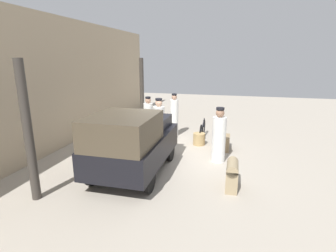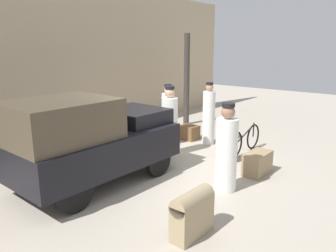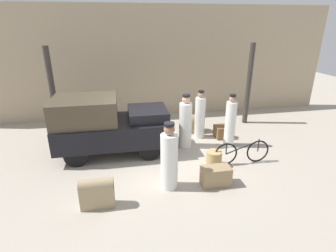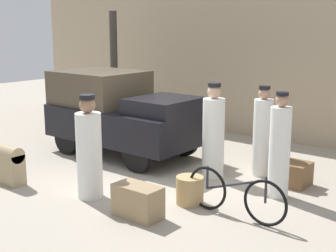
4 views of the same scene
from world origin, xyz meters
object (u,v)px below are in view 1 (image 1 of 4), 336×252
(wicker_basket, at_px, (199,139))
(porter_with_bicycle, at_px, (148,120))
(porter_carrying_trunk, at_px, (159,125))
(porter_lifting_near_truck, at_px, (174,117))
(porter_standing_middle, at_px, (219,137))
(truck, at_px, (133,141))
(suitcase_black_upright, at_px, (158,129))
(trunk_barrel_dark, at_px, (136,131))
(bicycle, at_px, (202,130))
(trunk_wicker_pale, at_px, (232,174))
(suitcase_small_leather, at_px, (224,143))

(wicker_basket, height_order, porter_with_bicycle, porter_with_bicycle)
(porter_carrying_trunk, height_order, porter_lifting_near_truck, porter_carrying_trunk)
(porter_standing_middle, relative_size, porter_with_bicycle, 1.01)
(truck, xyz_separation_m, porter_standing_middle, (1.49, -2.21, -0.18))
(porter_standing_middle, distance_m, suitcase_black_upright, 3.60)
(trunk_barrel_dark, bearing_deg, porter_carrying_trunk, -119.47)
(porter_carrying_trunk, bearing_deg, truck, 179.35)
(truck, height_order, bicycle, truck)
(wicker_basket, bearing_deg, trunk_barrel_dark, 86.37)
(porter_standing_middle, height_order, porter_with_bicycle, porter_standing_middle)
(bicycle, height_order, porter_standing_middle, porter_standing_middle)
(trunk_wicker_pale, bearing_deg, trunk_barrel_dark, 48.97)
(porter_with_bicycle, bearing_deg, wicker_basket, -95.29)
(wicker_basket, relative_size, trunk_barrel_dark, 0.67)
(porter_lifting_near_truck, bearing_deg, truck, 176.19)
(bicycle, relative_size, porter_carrying_trunk, 0.94)
(trunk_barrel_dark, bearing_deg, porter_with_bicycle, -87.22)
(truck, bearing_deg, wicker_basket, -25.87)
(porter_with_bicycle, bearing_deg, trunk_wicker_pale, -135.53)
(bicycle, distance_m, suitcase_small_leather, 1.42)
(porter_lifting_near_truck, distance_m, suitcase_black_upright, 0.91)
(wicker_basket, height_order, porter_standing_middle, porter_standing_middle)
(trunk_wicker_pale, bearing_deg, porter_carrying_trunk, 44.89)
(wicker_basket, relative_size, porter_lifting_near_truck, 0.25)
(suitcase_small_leather, bearing_deg, trunk_barrel_dark, 82.64)
(wicker_basket, distance_m, suitcase_black_upright, 2.08)
(wicker_basket, height_order, porter_lifting_near_truck, porter_lifting_near_truck)
(truck, relative_size, suitcase_black_upright, 6.49)
(suitcase_black_upright, bearing_deg, suitcase_small_leather, -114.14)
(truck, relative_size, suitcase_small_leather, 4.60)
(suitcase_small_leather, bearing_deg, bicycle, 38.49)
(bicycle, relative_size, trunk_wicker_pale, 2.25)
(wicker_basket, bearing_deg, truck, 154.13)
(wicker_basket, bearing_deg, porter_lifting_near_truck, 51.17)
(porter_standing_middle, xyz_separation_m, porter_carrying_trunk, (0.95, 2.18, 0.03))
(wicker_basket, relative_size, trunk_wicker_pale, 0.60)
(porter_lifting_near_truck, xyz_separation_m, suitcase_small_leather, (-1.22, -2.07, -0.56))
(suitcase_small_leather, bearing_deg, truck, 138.73)
(truck, relative_size, trunk_barrel_dark, 5.08)
(bicycle, distance_m, porter_carrying_trunk, 1.98)
(wicker_basket, distance_m, porter_standing_middle, 1.73)
(suitcase_black_upright, height_order, suitcase_small_leather, suitcase_small_leather)
(wicker_basket, relative_size, suitcase_black_upright, 0.86)
(porter_lifting_near_truck, bearing_deg, bicycle, -95.28)
(porter_standing_middle, height_order, trunk_wicker_pale, porter_standing_middle)
(porter_with_bicycle, distance_m, trunk_wicker_pale, 4.66)
(porter_carrying_trunk, height_order, suitcase_black_upright, porter_carrying_trunk)
(bicycle, xyz_separation_m, trunk_wicker_pale, (-3.95, -1.21, 0.03))
(bicycle, relative_size, porter_standing_middle, 0.97)
(bicycle, xyz_separation_m, porter_standing_middle, (-2.27, -0.77, 0.42))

